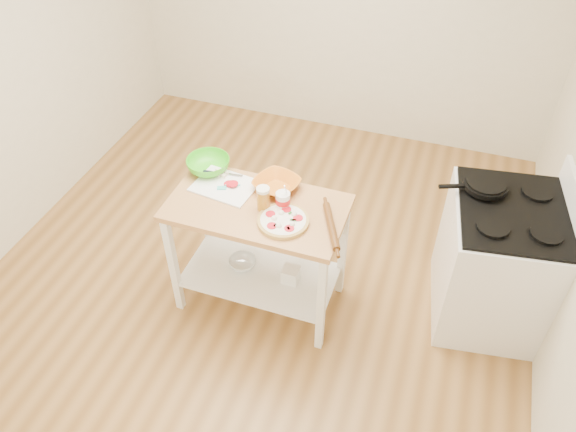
% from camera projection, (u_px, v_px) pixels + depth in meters
% --- Properties ---
extents(room_shell, '(4.04, 4.54, 2.74)m').
position_uv_depth(room_shell, '(250.00, 129.00, 3.38)').
color(room_shell, olive).
rests_on(room_shell, ground).
extents(prep_island, '(1.14, 0.63, 0.90)m').
position_uv_depth(prep_island, '(258.00, 234.00, 3.71)').
color(prep_island, '#B7814B').
rests_on(prep_island, ground).
extents(gas_stove, '(0.82, 0.92, 1.11)m').
position_uv_depth(gas_stove, '(497.00, 262.00, 3.76)').
color(gas_stove, white).
rests_on(gas_stove, ground).
extents(skillet, '(0.43, 0.28, 0.03)m').
position_uv_depth(skillet, '(485.00, 185.00, 3.58)').
color(skillet, black).
rests_on(skillet, gas_stove).
extents(pizza, '(0.32, 0.32, 0.05)m').
position_uv_depth(pizza, '(283.00, 220.00, 3.42)').
color(pizza, tan).
rests_on(pizza, prep_island).
extents(cutting_board, '(0.44, 0.35, 0.04)m').
position_uv_depth(cutting_board, '(225.00, 185.00, 3.68)').
color(cutting_board, white).
rests_on(cutting_board, prep_island).
extents(spatula, '(0.14, 0.10, 0.01)m').
position_uv_depth(spatula, '(228.00, 186.00, 3.66)').
color(spatula, '#40C1B9').
rests_on(spatula, cutting_board).
extents(knife, '(0.27, 0.06, 0.01)m').
position_uv_depth(knife, '(217.00, 173.00, 3.76)').
color(knife, silver).
rests_on(knife, cutting_board).
extents(orange_bowl, '(0.36, 0.36, 0.07)m').
position_uv_depth(orange_bowl, '(277.00, 184.00, 3.65)').
color(orange_bowl, orange).
rests_on(orange_bowl, prep_island).
extents(green_bowl, '(0.30, 0.30, 0.09)m').
position_uv_depth(green_bowl, '(208.00, 165.00, 3.79)').
color(green_bowl, green).
rests_on(green_bowl, prep_island).
extents(beer_pint, '(0.08, 0.08, 0.17)m').
position_uv_depth(beer_pint, '(263.00, 199.00, 3.47)').
color(beer_pint, '#A96F1A').
rests_on(beer_pint, prep_island).
extents(yogurt_tub, '(0.09, 0.09, 0.20)m').
position_uv_depth(yogurt_tub, '(283.00, 200.00, 3.50)').
color(yogurt_tub, white).
rests_on(yogurt_tub, prep_island).
extents(rolling_pin, '(0.21, 0.38, 0.05)m').
position_uv_depth(rolling_pin, '(331.00, 226.00, 3.37)').
color(rolling_pin, brown).
rests_on(rolling_pin, prep_island).
extents(shelf_glass_bowl, '(0.21, 0.21, 0.06)m').
position_uv_depth(shelf_glass_bowl, '(243.00, 263.00, 4.01)').
color(shelf_glass_bowl, silver).
rests_on(shelf_glass_bowl, prep_island).
extents(shelf_bin, '(0.11, 0.11, 0.11)m').
position_uv_depth(shelf_bin, '(291.00, 275.00, 3.89)').
color(shelf_bin, white).
rests_on(shelf_bin, prep_island).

